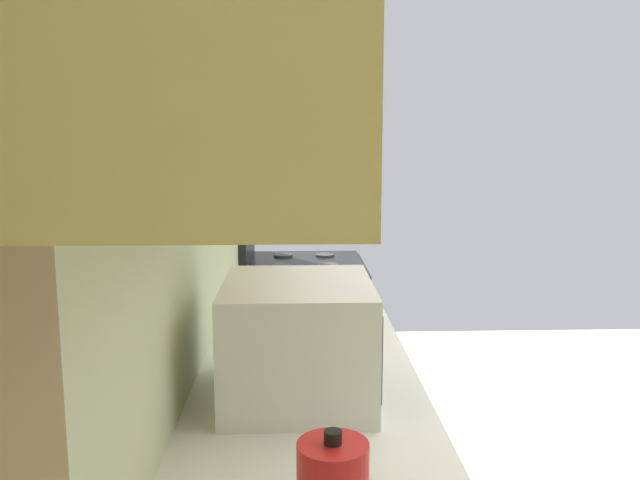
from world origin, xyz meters
The scene contains 5 objects.
wall_back centered at (0.00, 1.75, 1.37)m, with size 4.29×0.12×2.74m, color beige.
upper_cabinets centered at (-0.38, 1.52, 1.84)m, with size 2.15×0.35×0.57m.
oven_range centered at (1.66, 1.36, 0.47)m, with size 0.67×0.69×1.10m.
microwave centered at (-0.18, 1.39, 1.08)m, with size 0.45×0.40×0.32m.
bowl centered at (1.07, 1.33, 0.95)m, with size 0.17×0.17×0.06m.
Camera 1 is at (-1.83, 1.39, 1.62)m, focal length 35.79 mm.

